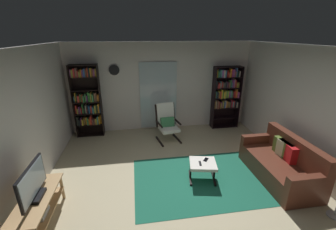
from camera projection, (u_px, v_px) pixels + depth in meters
name	position (u px, v px, depth m)	size (l,w,h in m)	color
ground_plane	(180.00, 185.00, 4.33)	(7.02, 7.02, 0.00)	#BEB18C
wall_back	(161.00, 87.00, 6.56)	(5.60, 0.06, 2.60)	silver
wall_left	(16.00, 134.00, 3.48)	(0.06, 6.00, 2.60)	silver
wall_right	(317.00, 116.00, 4.27)	(0.06, 6.00, 2.60)	silver
glass_door_panel	(158.00, 96.00, 6.57)	(1.10, 0.01, 2.00)	silver
area_rug	(201.00, 179.00, 4.48)	(2.70, 1.87, 0.01)	#1C624A
tv_stand	(38.00, 207.00, 3.32)	(0.44, 1.20, 0.51)	tan
television	(33.00, 184.00, 3.19)	(0.20, 0.81, 0.53)	black
bookshelf_near_tv	(87.00, 101.00, 6.13)	(0.74, 0.30, 2.04)	black
bookshelf_near_sofa	(226.00, 93.00, 6.68)	(0.83, 0.30, 1.90)	black
leather_sofa	(281.00, 164.00, 4.46)	(0.82, 1.73, 0.87)	#5B2C1E
lounge_armchair	(167.00, 121.00, 6.02)	(0.68, 0.75, 1.02)	black
ottoman	(203.00, 165.00, 4.39)	(0.60, 0.57, 0.39)	white
tv_remote	(200.00, 163.00, 4.33)	(0.04, 0.14, 0.02)	black
cell_phone	(206.00, 160.00, 4.46)	(0.07, 0.14, 0.01)	black
wall_clock	(114.00, 70.00, 6.10)	(0.29, 0.03, 0.29)	silver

